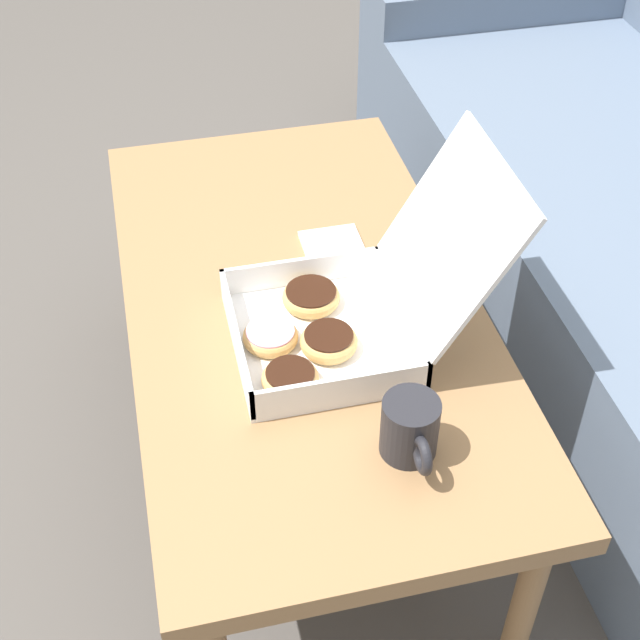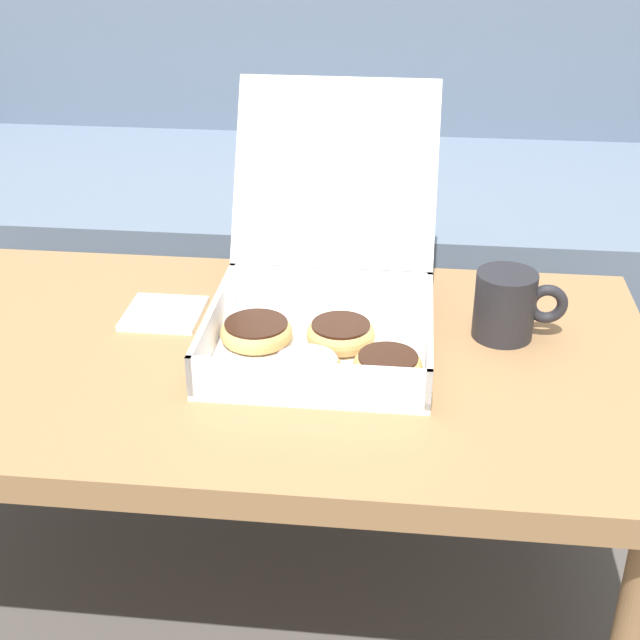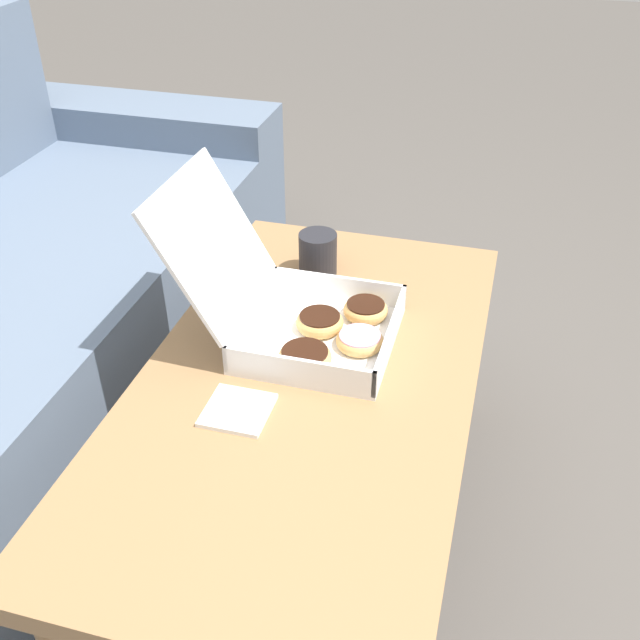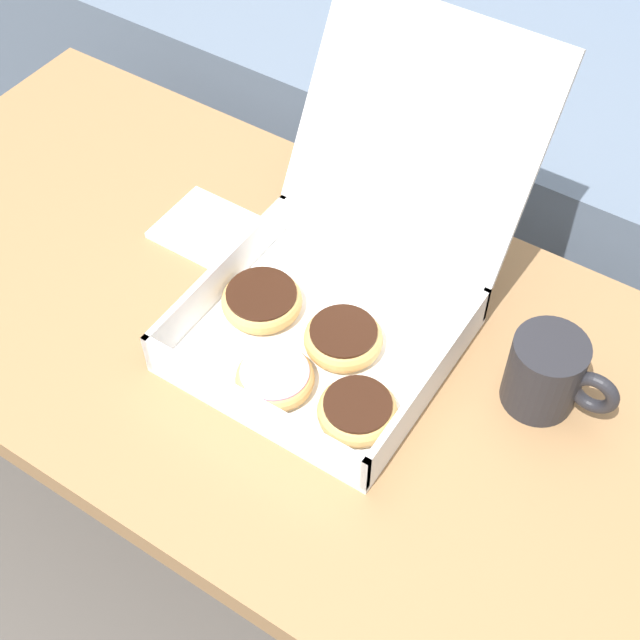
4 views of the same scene
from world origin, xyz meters
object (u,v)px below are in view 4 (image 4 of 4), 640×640
object	(u,v)px
pastry_box	(335,301)
coffee_mug	(548,373)
couch	(528,52)
coffee_table	(243,330)

from	to	relation	value
pastry_box	coffee_mug	size ratio (longest dim) A/B	3.31
couch	coffee_table	world-z (taller)	couch
pastry_box	coffee_mug	bearing A→B (deg)	9.87
couch	pastry_box	distance (m)	0.92
couch	coffee_table	bearing A→B (deg)	-90.00
couch	coffee_table	size ratio (longest dim) A/B	2.07
coffee_mug	couch	bearing A→B (deg)	113.83
coffee_mug	pastry_box	bearing A→B (deg)	-170.13
couch	pastry_box	size ratio (longest dim) A/B	5.58
coffee_table	coffee_mug	distance (m)	0.39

